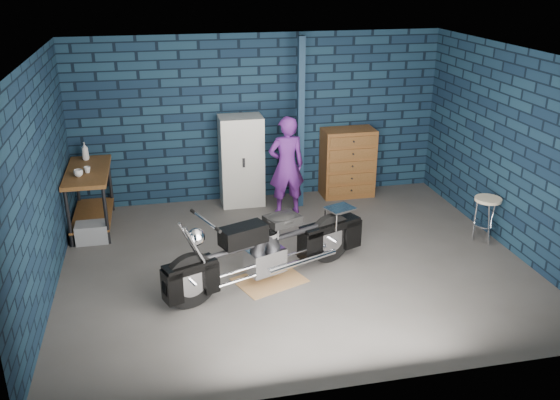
{
  "coord_description": "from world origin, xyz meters",
  "views": [
    {
      "loc": [
        -1.65,
        -6.77,
        3.71
      ],
      "look_at": [
        -0.13,
        0.3,
        0.8
      ],
      "focal_mm": 38.0,
      "sensor_mm": 36.0,
      "label": 1
    }
  ],
  "objects_px": {
    "workbench": "(91,199)",
    "person": "(286,166)",
    "locker": "(242,161)",
    "shop_stool": "(485,220)",
    "tool_chest": "(348,163)",
    "storage_bin": "(92,232)",
    "motorcycle": "(269,243)"
  },
  "relations": [
    {
      "from": "motorcycle",
      "to": "tool_chest",
      "type": "height_order",
      "value": "tool_chest"
    },
    {
      "from": "storage_bin",
      "to": "locker",
      "type": "relative_size",
      "value": 0.3
    },
    {
      "from": "motorcycle",
      "to": "locker",
      "type": "distance_m",
      "value": 2.62
    },
    {
      "from": "person",
      "to": "shop_stool",
      "type": "xyz_separation_m",
      "value": [
        2.51,
        -1.62,
        -0.45
      ]
    },
    {
      "from": "storage_bin",
      "to": "locker",
      "type": "bearing_deg",
      "value": 23.0
    },
    {
      "from": "person",
      "to": "tool_chest",
      "type": "distance_m",
      "value": 1.31
    },
    {
      "from": "workbench",
      "to": "person",
      "type": "xyz_separation_m",
      "value": [
        2.95,
        -0.05,
        0.33
      ]
    },
    {
      "from": "workbench",
      "to": "motorcycle",
      "type": "bearing_deg",
      "value": -43.13
    },
    {
      "from": "shop_stool",
      "to": "storage_bin",
      "type": "bearing_deg",
      "value": 167.84
    },
    {
      "from": "locker",
      "to": "tool_chest",
      "type": "xyz_separation_m",
      "value": [
        1.8,
        0.0,
        -0.16
      ]
    },
    {
      "from": "storage_bin",
      "to": "shop_stool",
      "type": "bearing_deg",
      "value": -12.16
    },
    {
      "from": "tool_chest",
      "to": "person",
      "type": "bearing_deg",
      "value": -155.69
    },
    {
      "from": "locker",
      "to": "shop_stool",
      "type": "xyz_separation_m",
      "value": [
        3.13,
        -2.15,
        -0.4
      ]
    },
    {
      "from": "person",
      "to": "storage_bin",
      "type": "height_order",
      "value": "person"
    },
    {
      "from": "storage_bin",
      "to": "tool_chest",
      "type": "relative_size",
      "value": 0.38
    },
    {
      "from": "motorcycle",
      "to": "locker",
      "type": "xyz_separation_m",
      "value": [
        0.06,
        2.61,
        0.21
      ]
    },
    {
      "from": "person",
      "to": "workbench",
      "type": "bearing_deg",
      "value": -4.08
    },
    {
      "from": "motorcycle",
      "to": "storage_bin",
      "type": "height_order",
      "value": "motorcycle"
    },
    {
      "from": "locker",
      "to": "person",
      "type": "bearing_deg",
      "value": -40.47
    },
    {
      "from": "motorcycle",
      "to": "tool_chest",
      "type": "bearing_deg",
      "value": 32.96
    },
    {
      "from": "storage_bin",
      "to": "tool_chest",
      "type": "distance_m",
      "value": 4.25
    },
    {
      "from": "workbench",
      "to": "person",
      "type": "bearing_deg",
      "value": -1.0
    },
    {
      "from": "locker",
      "to": "tool_chest",
      "type": "bearing_deg",
      "value": 0.0
    },
    {
      "from": "storage_bin",
      "to": "tool_chest",
      "type": "height_order",
      "value": "tool_chest"
    },
    {
      "from": "tool_chest",
      "to": "locker",
      "type": "bearing_deg",
      "value": 180.0
    },
    {
      "from": "person",
      "to": "storage_bin",
      "type": "bearing_deg",
      "value": 5.62
    },
    {
      "from": "person",
      "to": "locker",
      "type": "relative_size",
      "value": 1.07
    },
    {
      "from": "person",
      "to": "locker",
      "type": "xyz_separation_m",
      "value": [
        -0.62,
        0.53,
        -0.05
      ]
    },
    {
      "from": "tool_chest",
      "to": "shop_stool",
      "type": "bearing_deg",
      "value": -58.24
    },
    {
      "from": "tool_chest",
      "to": "shop_stool",
      "type": "relative_size",
      "value": 1.72
    },
    {
      "from": "tool_chest",
      "to": "shop_stool",
      "type": "height_order",
      "value": "tool_chest"
    },
    {
      "from": "tool_chest",
      "to": "storage_bin",
      "type": "bearing_deg",
      "value": -166.58
    }
  ]
}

